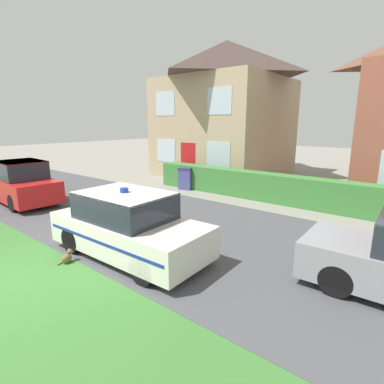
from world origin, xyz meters
The scene contains 9 objects.
ground_plane centered at (0.00, 0.00, 0.00)m, with size 80.00×80.00×0.00m, color gray.
road_strip centered at (0.00, 4.61, 0.01)m, with size 28.00×6.48×0.01m, color #4C4C51.
lawn_verge centered at (0.00, 0.05, 0.00)m, with size 28.00×2.63×0.01m, color #3D7533.
garden_hedge centered at (0.91, 9.37, 0.57)m, with size 10.61×0.77×1.14m, color #3D7F38.
police_car centered at (0.88, 2.37, 0.76)m, with size 4.08×1.85×1.65m.
cat centered at (0.09, 1.20, 0.13)m, with size 0.23×0.38×0.32m.
neighbour_car_far centered at (-6.38, 2.87, 0.78)m, with size 4.26×1.84×1.70m.
house_left centered at (-3.90, 13.98, 3.98)m, with size 6.90×7.09×7.81m.
wheelie_bin centered at (-2.84, 9.02, 0.54)m, with size 0.81×0.86×1.06m.
Camera 1 is at (6.33, -1.96, 3.16)m, focal length 28.00 mm.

